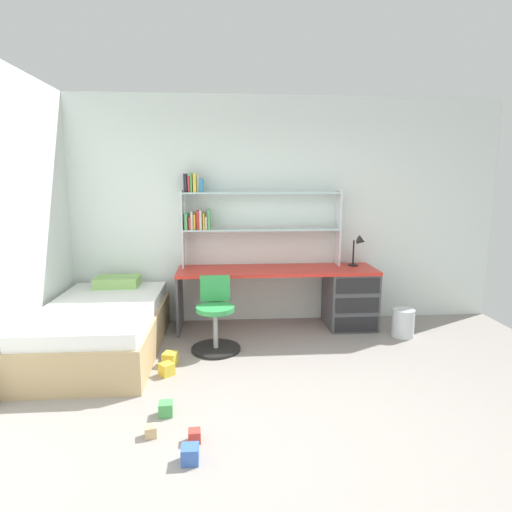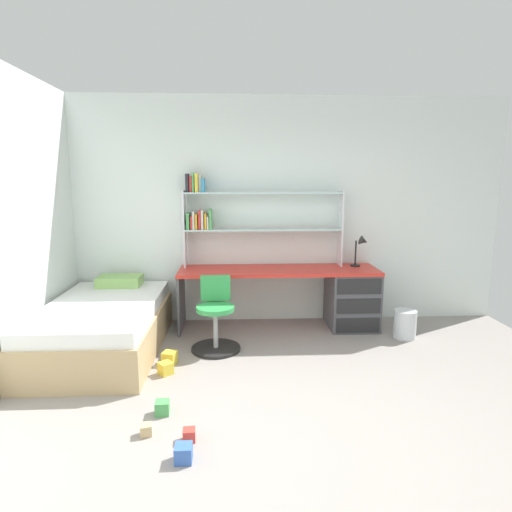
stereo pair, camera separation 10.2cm
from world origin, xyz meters
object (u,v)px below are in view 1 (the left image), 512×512
(toy_block_green_2, at_px, (166,409))
(toy_block_natural_4, at_px, (151,431))
(toy_block_yellow_1, at_px, (170,359))
(toy_block_yellow_5, at_px, (167,369))
(desk_lamp, at_px, (359,246))
(bed_platform, at_px, (103,328))
(toy_block_blue_3, at_px, (190,454))
(bookshelf_hutch, at_px, (238,213))
(desk, at_px, (330,293))
(swivel_chair, at_px, (215,322))
(toy_block_red_0, at_px, (194,436))
(waste_bin, at_px, (403,323))

(toy_block_green_2, distance_m, toy_block_natural_4, 0.28)
(toy_block_yellow_1, relative_size, toy_block_yellow_5, 1.10)
(desk_lamp, bearing_deg, toy_block_natural_4, -133.82)
(toy_block_yellow_5, bearing_deg, bed_platform, 141.28)
(desk_lamp, distance_m, toy_block_blue_3, 3.31)
(bookshelf_hutch, xyz_separation_m, toy_block_natural_4, (-0.69, -2.37, -1.35))
(desk, height_order, toy_block_blue_3, desk)
(desk, xyz_separation_m, toy_block_yellow_5, (-1.82, -1.21, -0.36))
(bookshelf_hutch, distance_m, toy_block_yellow_1, 1.91)
(bed_platform, xyz_separation_m, toy_block_natural_4, (0.74, -1.54, -0.23))
(swivel_chair, bearing_deg, toy_block_blue_3, -93.91)
(toy_block_yellow_5, bearing_deg, bookshelf_hutch, 63.31)
(toy_block_yellow_5, bearing_deg, toy_block_natural_4, -89.14)
(bookshelf_hutch, bearing_deg, toy_block_red_0, -98.82)
(bookshelf_hutch, height_order, toy_block_red_0, bookshelf_hutch)
(bookshelf_hutch, bearing_deg, toy_block_natural_4, -106.29)
(toy_block_blue_3, bearing_deg, desk_lamp, 53.84)
(bookshelf_hutch, bearing_deg, desk, -9.85)
(desk, xyz_separation_m, bookshelf_hutch, (-1.11, 0.19, 0.97))
(desk_lamp, xyz_separation_m, toy_block_natural_4, (-2.18, -2.27, -0.95))
(toy_block_green_2, bearing_deg, toy_block_yellow_5, 96.96)
(swivel_chair, xyz_separation_m, toy_block_yellow_1, (-0.44, -0.37, -0.24))
(desk_lamp, relative_size, toy_block_green_2, 3.65)
(toy_block_red_0, distance_m, toy_block_green_2, 0.43)
(bookshelf_hutch, bearing_deg, bed_platform, -150.06)
(toy_block_red_0, bearing_deg, waste_bin, 39.43)
(desk, xyz_separation_m, toy_block_natural_4, (-1.80, -2.18, -0.38))
(swivel_chair, relative_size, toy_block_blue_3, 6.97)
(desk, height_order, desk_lamp, desk_lamp)
(toy_block_blue_3, relative_size, toy_block_yellow_5, 0.97)
(desk, xyz_separation_m, toy_block_green_2, (-1.73, -1.90, -0.36))
(toy_block_yellow_1, height_order, toy_block_green_2, toy_block_yellow_1)
(swivel_chair, xyz_separation_m, bed_platform, (-1.17, -0.00, -0.03))
(toy_block_yellow_1, height_order, toy_block_yellow_5, toy_block_yellow_1)
(desk_lamp, xyz_separation_m, waste_bin, (0.39, -0.50, -0.83))
(toy_block_yellow_1, bearing_deg, bookshelf_hutch, 59.33)
(desk, relative_size, toy_block_red_0, 27.99)
(desk_lamp, bearing_deg, toy_block_green_2, -136.57)
(waste_bin, xyz_separation_m, toy_block_green_2, (-2.49, -1.50, -0.11))
(waste_bin, relative_size, toy_block_yellow_5, 2.82)
(desk_lamp, bearing_deg, toy_block_red_0, -128.44)
(toy_block_red_0, relative_size, toy_block_yellow_1, 0.67)
(toy_block_blue_3, bearing_deg, toy_block_yellow_1, 101.84)
(desk, bearing_deg, toy_block_natural_4, -129.62)
(bookshelf_hutch, distance_m, desk_lamp, 1.54)
(waste_bin, xyz_separation_m, toy_block_blue_3, (-2.26, -2.07, -0.11))
(toy_block_green_2, xyz_separation_m, toy_block_blue_3, (0.23, -0.57, 0.00))
(waste_bin, relative_size, toy_block_yellow_1, 2.56)
(waste_bin, height_order, toy_block_red_0, waste_bin)
(swivel_chair, relative_size, toy_block_green_2, 7.35)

